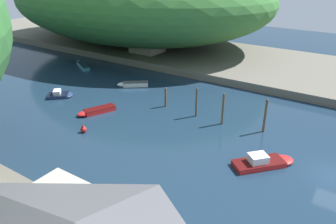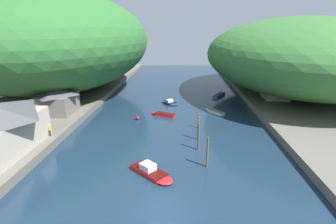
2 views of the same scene
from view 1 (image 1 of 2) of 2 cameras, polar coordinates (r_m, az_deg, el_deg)
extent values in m
plane|color=#192D42|center=(43.98, -14.37, 1.93)|extent=(130.00, 130.00, 0.00)
cube|color=#666056|center=(63.34, 3.27, 10.22)|extent=(22.00, 120.00, 1.13)
cube|color=gray|center=(61.63, -3.64, 11.65)|extent=(4.61, 5.19, 2.75)
pyramid|color=#4C4C51|center=(61.23, -3.69, 13.39)|extent=(4.97, 5.60, 1.07)
cube|color=red|center=(30.46, 15.51, -8.67)|extent=(4.57, 4.37, 0.42)
ellipsoid|color=red|center=(31.56, 19.12, -7.93)|extent=(2.83, 2.79, 0.42)
cube|color=#450A0A|center=(30.34, 15.56, -8.32)|extent=(4.66, 4.46, 0.03)
cube|color=silver|center=(30.09, 15.40, -7.80)|extent=(2.02, 2.00, 0.73)
cube|color=teal|center=(58.09, -14.55, 7.80)|extent=(3.31, 4.70, 0.55)
ellipsoid|color=teal|center=(60.33, -15.10, 8.37)|extent=(2.10, 2.60, 0.55)
cube|color=#132A33|center=(58.01, -14.58, 8.08)|extent=(3.38, 4.79, 0.03)
cube|color=red|center=(40.15, -11.81, 0.34)|extent=(3.90, 2.67, 0.52)
ellipsoid|color=red|center=(39.61, -14.27, -0.26)|extent=(2.18, 1.86, 0.52)
cube|color=#450A0A|center=(40.04, -11.84, 0.70)|extent=(3.98, 2.72, 0.03)
cube|color=navy|center=(46.18, -18.59, 2.75)|extent=(3.20, 3.23, 0.37)
ellipsoid|color=navy|center=(45.97, -17.03, 2.87)|extent=(2.26, 2.22, 0.37)
cube|color=black|center=(46.11, -18.62, 2.98)|extent=(3.26, 3.30, 0.03)
cube|color=silver|center=(46.02, -18.76, 3.29)|extent=(1.64, 1.60, 0.58)
cube|color=white|center=(47.76, -5.66, 4.85)|extent=(3.09, 3.48, 0.60)
ellipsoid|color=white|center=(47.83, -7.79, 4.76)|extent=(1.94, 2.06, 0.60)
cube|color=#525252|center=(47.66, -5.68, 5.20)|extent=(3.15, 3.55, 0.03)
cylinder|color=brown|center=(35.64, 16.55, -0.75)|extent=(0.27, 0.27, 3.57)
sphere|color=brown|center=(34.91, 16.91, 1.97)|extent=(0.24, 0.24, 0.24)
cylinder|color=brown|center=(36.33, 9.54, 0.43)|extent=(0.25, 0.25, 3.51)
sphere|color=brown|center=(35.63, 9.74, 3.08)|extent=(0.23, 0.23, 0.23)
cylinder|color=brown|center=(37.81, 4.98, 1.61)|extent=(0.24, 0.24, 3.39)
sphere|color=brown|center=(37.16, 5.08, 4.08)|extent=(0.22, 0.22, 0.22)
cylinder|color=brown|center=(40.47, -0.42, 2.52)|extent=(0.27, 0.27, 2.35)
sphere|color=brown|center=(40.02, -0.43, 4.14)|extent=(0.24, 0.24, 0.24)
sphere|color=red|center=(35.82, -14.50, -2.98)|extent=(0.65, 0.65, 0.65)
cone|color=red|center=(35.60, -14.58, -2.29)|extent=(0.32, 0.32, 0.32)
cylinder|color=#282D3D|center=(22.82, -15.53, -17.48)|extent=(0.13, 0.13, 0.85)
cylinder|color=#282D3D|center=(22.94, -15.73, -17.23)|extent=(0.13, 0.13, 0.85)
cube|color=gold|center=(22.40, -15.85, -15.96)|extent=(0.32, 0.43, 0.62)
sphere|color=tan|center=(22.14, -15.98, -15.13)|extent=(0.22, 0.22, 0.22)
camera|label=2|loc=(33.85, 67.75, 7.46)|focal=28.00mm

